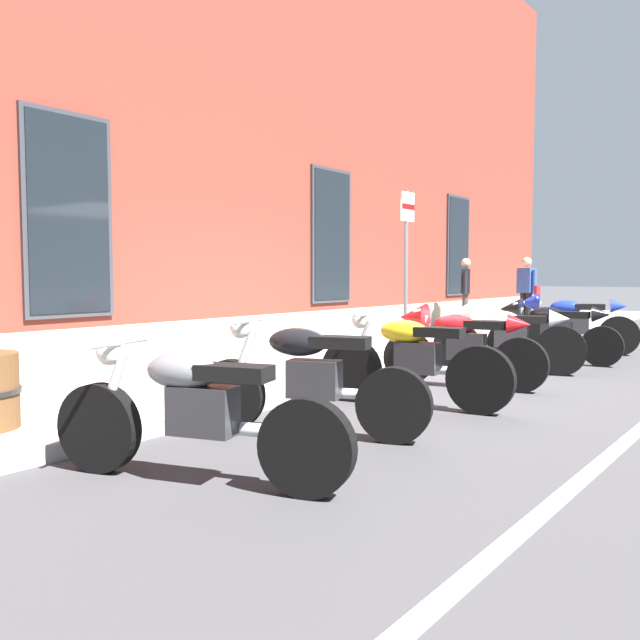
{
  "coord_description": "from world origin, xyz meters",
  "views": [
    {
      "loc": [
        -7.46,
        -4.42,
        1.37
      ],
      "look_at": [
        -0.69,
        0.66,
        0.79
      ],
      "focal_mm": 37.34,
      "sensor_mm": 36.0,
      "label": 1
    }
  ],
  "objects_px": {
    "motorcycle_grey_naked": "(194,413)",
    "motorcycle_red_sport": "(457,342)",
    "pedestrian_dark_jacket": "(465,289)",
    "motorcycle_black_sport": "(548,328)",
    "motorcycle_blue_sport": "(567,321)",
    "motorcycle_yellow_naked": "(411,360)",
    "parking_sign": "(406,249)",
    "motorcycle_white_sport": "(502,334)",
    "motorcycle_black_naked": "(307,379)",
    "pedestrian_blue_top": "(526,288)"
  },
  "relations": [
    {
      "from": "motorcycle_grey_naked",
      "to": "motorcycle_yellow_naked",
      "type": "distance_m",
      "value": 3.08
    },
    {
      "from": "motorcycle_black_naked",
      "to": "motorcycle_grey_naked",
      "type": "bearing_deg",
      "value": -172.03
    },
    {
      "from": "motorcycle_blue_sport",
      "to": "motorcycle_grey_naked",
      "type": "bearing_deg",
      "value": -178.48
    },
    {
      "from": "motorcycle_yellow_naked",
      "to": "pedestrian_blue_top",
      "type": "bearing_deg",
      "value": 12.81
    },
    {
      "from": "motorcycle_black_sport",
      "to": "pedestrian_blue_top",
      "type": "xyz_separation_m",
      "value": [
        4.86,
        2.08,
        0.5
      ]
    },
    {
      "from": "motorcycle_blue_sport",
      "to": "pedestrian_blue_top",
      "type": "bearing_deg",
      "value": 29.6
    },
    {
      "from": "motorcycle_white_sport",
      "to": "pedestrian_blue_top",
      "type": "bearing_deg",
      "value": 16.91
    },
    {
      "from": "motorcycle_black_naked",
      "to": "pedestrian_blue_top",
      "type": "height_order",
      "value": "pedestrian_blue_top"
    },
    {
      "from": "motorcycle_black_naked",
      "to": "motorcycle_white_sport",
      "type": "distance_m",
      "value": 4.55
    },
    {
      "from": "motorcycle_black_naked",
      "to": "motorcycle_blue_sport",
      "type": "height_order",
      "value": "motorcycle_blue_sport"
    },
    {
      "from": "motorcycle_black_naked",
      "to": "pedestrian_blue_top",
      "type": "relative_size",
      "value": 1.24
    },
    {
      "from": "motorcycle_black_naked",
      "to": "motorcycle_yellow_naked",
      "type": "height_order",
      "value": "motorcycle_black_naked"
    },
    {
      "from": "motorcycle_white_sport",
      "to": "parking_sign",
      "type": "xyz_separation_m",
      "value": [
        -0.02,
        1.53,
        1.21
      ]
    },
    {
      "from": "motorcycle_grey_naked",
      "to": "pedestrian_dark_jacket",
      "type": "xyz_separation_m",
      "value": [
        11.41,
        3.32,
        0.57
      ]
    },
    {
      "from": "motorcycle_black_naked",
      "to": "motorcycle_blue_sport",
      "type": "bearing_deg",
      "value": 0.23
    },
    {
      "from": "pedestrian_dark_jacket",
      "to": "parking_sign",
      "type": "height_order",
      "value": "parking_sign"
    },
    {
      "from": "motorcycle_grey_naked",
      "to": "pedestrian_dark_jacket",
      "type": "relative_size",
      "value": 1.31
    },
    {
      "from": "motorcycle_black_naked",
      "to": "motorcycle_white_sport",
      "type": "relative_size",
      "value": 0.99
    },
    {
      "from": "motorcycle_yellow_naked",
      "to": "motorcycle_white_sport",
      "type": "relative_size",
      "value": 1.02
    },
    {
      "from": "motorcycle_black_naked",
      "to": "motorcycle_black_sport",
      "type": "xyz_separation_m",
      "value": [
        5.91,
        -0.11,
        0.06
      ]
    },
    {
      "from": "motorcycle_black_naked",
      "to": "motorcycle_red_sport",
      "type": "xyz_separation_m",
      "value": [
        3.03,
        0.05,
        0.07
      ]
    },
    {
      "from": "pedestrian_blue_top",
      "to": "motorcycle_white_sport",
      "type": "bearing_deg",
      "value": -163.09
    },
    {
      "from": "motorcycle_white_sport",
      "to": "motorcycle_black_sport",
      "type": "relative_size",
      "value": 1.01
    },
    {
      "from": "pedestrian_blue_top",
      "to": "parking_sign",
      "type": "xyz_separation_m",
      "value": [
        -6.24,
        -0.36,
        0.7
      ]
    },
    {
      "from": "motorcycle_yellow_naked",
      "to": "parking_sign",
      "type": "xyz_separation_m",
      "value": [
        2.9,
        1.72,
        1.27
      ]
    },
    {
      "from": "pedestrian_dark_jacket",
      "to": "motorcycle_black_sport",
      "type": "bearing_deg",
      "value": -141.41
    },
    {
      "from": "motorcycle_blue_sport",
      "to": "motorcycle_red_sport",
      "type": "bearing_deg",
      "value": 179.67
    },
    {
      "from": "pedestrian_blue_top",
      "to": "parking_sign",
      "type": "relative_size",
      "value": 0.65
    },
    {
      "from": "motorcycle_yellow_naked",
      "to": "pedestrian_dark_jacket",
      "type": "distance_m",
      "value": 8.95
    },
    {
      "from": "motorcycle_black_naked",
      "to": "pedestrian_dark_jacket",
      "type": "distance_m",
      "value": 10.44
    },
    {
      "from": "motorcycle_red_sport",
      "to": "parking_sign",
      "type": "relative_size",
      "value": 0.8
    },
    {
      "from": "motorcycle_grey_naked",
      "to": "motorcycle_yellow_naked",
      "type": "bearing_deg",
      "value": 1.8
    },
    {
      "from": "motorcycle_red_sport",
      "to": "pedestrian_dark_jacket",
      "type": "distance_m",
      "value": 7.58
    },
    {
      "from": "motorcycle_yellow_naked",
      "to": "motorcycle_black_sport",
      "type": "bearing_deg",
      "value": -0.04
    },
    {
      "from": "motorcycle_white_sport",
      "to": "motorcycle_black_naked",
      "type": "bearing_deg",
      "value": -178.98
    },
    {
      "from": "motorcycle_yellow_naked",
      "to": "parking_sign",
      "type": "bearing_deg",
      "value": 30.57
    },
    {
      "from": "motorcycle_white_sport",
      "to": "motorcycle_black_sport",
      "type": "distance_m",
      "value": 1.37
    },
    {
      "from": "motorcycle_grey_naked",
      "to": "motorcycle_red_sport",
      "type": "height_order",
      "value": "motorcycle_red_sport"
    },
    {
      "from": "pedestrian_dark_jacket",
      "to": "pedestrian_blue_top",
      "type": "bearing_deg",
      "value": -54.34
    },
    {
      "from": "motorcycle_red_sport",
      "to": "motorcycle_white_sport",
      "type": "relative_size",
      "value": 0.99
    },
    {
      "from": "motorcycle_black_naked",
      "to": "pedestrian_dark_jacket",
      "type": "bearing_deg",
      "value": 17.38
    },
    {
      "from": "motorcycle_red_sport",
      "to": "motorcycle_blue_sport",
      "type": "height_order",
      "value": "motorcycle_blue_sport"
    },
    {
      "from": "pedestrian_dark_jacket",
      "to": "motorcycle_white_sport",
      "type": "bearing_deg",
      "value": -150.69
    },
    {
      "from": "motorcycle_red_sport",
      "to": "motorcycle_black_sport",
      "type": "distance_m",
      "value": 2.88
    },
    {
      "from": "motorcycle_white_sport",
      "to": "motorcycle_black_sport",
      "type": "xyz_separation_m",
      "value": [
        1.36,
        -0.19,
        0.0
      ]
    },
    {
      "from": "motorcycle_black_sport",
      "to": "motorcycle_blue_sport",
      "type": "bearing_deg",
      "value": 5.57
    },
    {
      "from": "motorcycle_black_sport",
      "to": "pedestrian_dark_jacket",
      "type": "xyz_separation_m",
      "value": [
        4.04,
        3.23,
        0.49
      ]
    },
    {
      "from": "motorcycle_red_sport",
      "to": "motorcycle_yellow_naked",
      "type": "bearing_deg",
      "value": -173.43
    },
    {
      "from": "motorcycle_blue_sport",
      "to": "motorcycle_yellow_naked",
      "type": "bearing_deg",
      "value": -178.63
    },
    {
      "from": "motorcycle_red_sport",
      "to": "pedestrian_dark_jacket",
      "type": "height_order",
      "value": "pedestrian_dark_jacket"
    }
  ]
}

